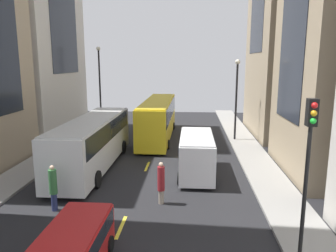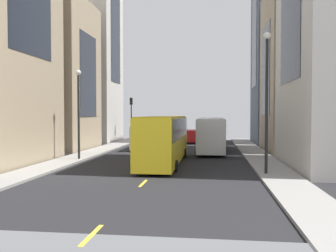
{
  "view_description": "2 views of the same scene",
  "coord_description": "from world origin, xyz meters",
  "px_view_note": "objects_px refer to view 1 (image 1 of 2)",
  "views": [
    {
      "loc": [
        2.98,
        -25.38,
        7.05
      ],
      "look_at": [
        1.11,
        0.28,
        1.98
      ],
      "focal_mm": 34.61,
      "sensor_mm": 36.0,
      "label": 1
    },
    {
      "loc": [
        -3.69,
        31.64,
        3.76
      ],
      "look_at": [
        0.22,
        -0.3,
        2.69
      ],
      "focal_mm": 38.37,
      "sensor_mm": 36.0,
      "label": 2
    }
  ],
  "objects_px": {
    "pedestrian_crossing_near": "(53,187)",
    "traffic_light_near_corner": "(309,151)",
    "delivery_van_white": "(197,152)",
    "car_red_0": "(73,246)",
    "city_bus_white": "(93,139)",
    "streetcar_yellow": "(158,116)",
    "pedestrian_crossing_mid": "(161,182)"
  },
  "relations": [
    {
      "from": "city_bus_white",
      "to": "delivery_van_white",
      "type": "xyz_separation_m",
      "value": [
        6.95,
        -1.04,
        -0.49
      ]
    },
    {
      "from": "streetcar_yellow",
      "to": "traffic_light_near_corner",
      "type": "relative_size",
      "value": 2.22
    },
    {
      "from": "city_bus_white",
      "to": "pedestrian_crossing_near",
      "type": "distance_m",
      "value": 6.64
    },
    {
      "from": "delivery_van_white",
      "to": "streetcar_yellow",
      "type": "bearing_deg",
      "value": 108.96
    },
    {
      "from": "car_red_0",
      "to": "traffic_light_near_corner",
      "type": "bearing_deg",
      "value": 7.17
    },
    {
      "from": "pedestrian_crossing_near",
      "to": "streetcar_yellow",
      "type": "bearing_deg",
      "value": -22.29
    },
    {
      "from": "car_red_0",
      "to": "pedestrian_crossing_mid",
      "type": "height_order",
      "value": "pedestrian_crossing_mid"
    },
    {
      "from": "streetcar_yellow",
      "to": "delivery_van_white",
      "type": "bearing_deg",
      "value": -71.04
    },
    {
      "from": "traffic_light_near_corner",
      "to": "delivery_van_white",
      "type": "bearing_deg",
      "value": 111.2
    },
    {
      "from": "city_bus_white",
      "to": "streetcar_yellow",
      "type": "distance_m",
      "value": 9.73
    },
    {
      "from": "delivery_van_white",
      "to": "pedestrian_crossing_near",
      "type": "height_order",
      "value": "delivery_van_white"
    },
    {
      "from": "delivery_van_white",
      "to": "pedestrian_crossing_mid",
      "type": "distance_m",
      "value": 4.79
    },
    {
      "from": "pedestrian_crossing_near",
      "to": "traffic_light_near_corner",
      "type": "distance_m",
      "value": 11.41
    },
    {
      "from": "car_red_0",
      "to": "pedestrian_crossing_near",
      "type": "xyz_separation_m",
      "value": [
        -2.63,
        4.51,
        0.24
      ]
    },
    {
      "from": "city_bus_white",
      "to": "delivery_van_white",
      "type": "bearing_deg",
      "value": -8.52
    },
    {
      "from": "city_bus_white",
      "to": "car_red_0",
      "type": "bearing_deg",
      "value": -76.48
    },
    {
      "from": "streetcar_yellow",
      "to": "traffic_light_near_corner",
      "type": "height_order",
      "value": "traffic_light_near_corner"
    },
    {
      "from": "city_bus_white",
      "to": "car_red_0",
      "type": "distance_m",
      "value": 11.47
    },
    {
      "from": "city_bus_white",
      "to": "traffic_light_near_corner",
      "type": "relative_size",
      "value": 2.01
    },
    {
      "from": "city_bus_white",
      "to": "pedestrian_crossing_near",
      "type": "height_order",
      "value": "city_bus_white"
    },
    {
      "from": "city_bus_white",
      "to": "pedestrian_crossing_mid",
      "type": "distance_m",
      "value": 7.53
    },
    {
      "from": "delivery_van_white",
      "to": "car_red_0",
      "type": "bearing_deg",
      "value": -113.05
    },
    {
      "from": "delivery_van_white",
      "to": "traffic_light_near_corner",
      "type": "distance_m",
      "value": 10.1
    },
    {
      "from": "car_red_0",
      "to": "pedestrian_crossing_near",
      "type": "relative_size",
      "value": 1.8
    },
    {
      "from": "pedestrian_crossing_near",
      "to": "pedestrian_crossing_mid",
      "type": "xyz_separation_m",
      "value": [
        5.08,
        1.14,
        -0.06
      ]
    },
    {
      "from": "delivery_van_white",
      "to": "pedestrian_crossing_near",
      "type": "xyz_separation_m",
      "value": [
        -6.92,
        -5.55,
        -0.31
      ]
    },
    {
      "from": "traffic_light_near_corner",
      "to": "streetcar_yellow",
      "type": "bearing_deg",
      "value": 110.03
    },
    {
      "from": "car_red_0",
      "to": "pedestrian_crossing_mid",
      "type": "distance_m",
      "value": 6.16
    },
    {
      "from": "pedestrian_crossing_near",
      "to": "car_red_0",
      "type": "bearing_deg",
      "value": -159.66
    },
    {
      "from": "streetcar_yellow",
      "to": "car_red_0",
      "type": "distance_m",
      "value": 20.24
    },
    {
      "from": "streetcar_yellow",
      "to": "delivery_van_white",
      "type": "distance_m",
      "value": 10.73
    },
    {
      "from": "pedestrian_crossing_mid",
      "to": "traffic_light_near_corner",
      "type": "bearing_deg",
      "value": 62.52
    }
  ]
}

